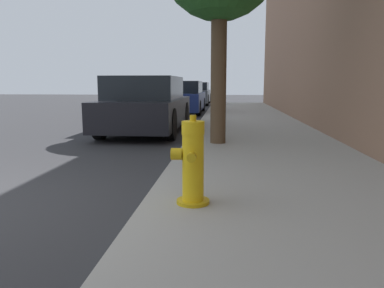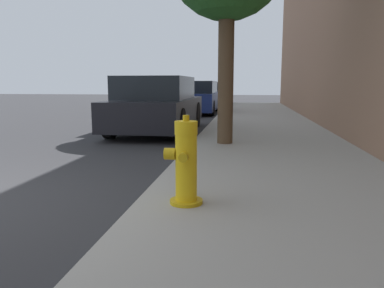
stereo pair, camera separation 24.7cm
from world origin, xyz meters
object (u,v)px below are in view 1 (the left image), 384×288
object	(u,v)px
parked_car_mid	(182,98)
fire_hydrant	(192,164)
parked_car_near	(147,106)
parked_car_far	(194,94)

from	to	relation	value
parked_car_mid	fire_hydrant	bearing A→B (deg)	-82.80
parked_car_near	parked_car_mid	xyz separation A→B (m)	(0.13, 6.59, -0.04)
fire_hydrant	parked_car_mid	world-z (taller)	parked_car_mid
parked_car_near	fire_hydrant	bearing A→B (deg)	-74.12
fire_hydrant	parked_car_far	world-z (taller)	parked_car_far
parked_car_mid	parked_car_far	bearing A→B (deg)	90.04
parked_car_near	parked_car_mid	bearing A→B (deg)	88.90
parked_car_mid	parked_car_far	world-z (taller)	parked_car_mid
parked_car_near	parked_car_far	xyz separation A→B (m)	(0.12, 13.17, -0.04)
fire_hydrant	parked_car_near	bearing A→B (deg)	105.88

